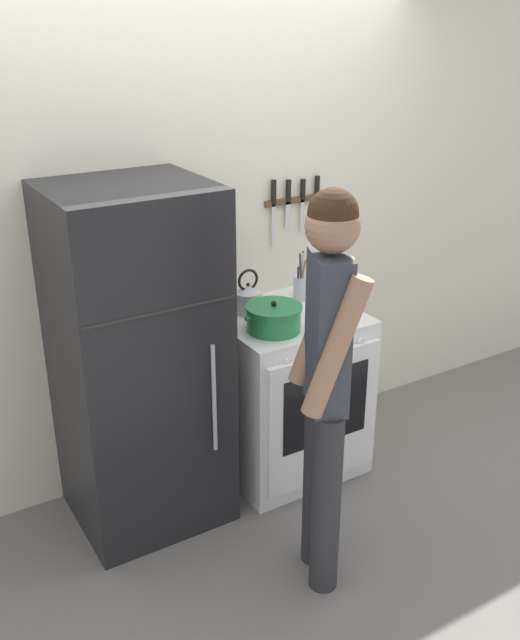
% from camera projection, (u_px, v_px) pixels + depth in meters
% --- Properties ---
extents(ground_plane, '(14.00, 14.00, 0.00)m').
position_uv_depth(ground_plane, '(211.00, 448.00, 4.22)').
color(ground_plane, slate).
extents(wall_back, '(10.00, 0.06, 2.55)m').
position_uv_depth(wall_back, '(202.00, 239.00, 3.74)').
color(wall_back, silver).
rests_on(wall_back, ground_plane).
extents(refrigerator, '(0.71, 0.68, 1.69)m').
position_uv_depth(refrigerator, '(139.00, 362.00, 3.37)').
color(refrigerator, black).
rests_on(refrigerator, ground_plane).
extents(stove_range, '(0.73, 0.71, 0.91)m').
position_uv_depth(stove_range, '(288.00, 391.00, 3.89)').
color(stove_range, white).
rests_on(stove_range, ground_plane).
extents(dutch_oven_pot, '(0.32, 0.28, 0.16)m').
position_uv_depth(dutch_oven_pot, '(274.00, 318.00, 3.52)').
color(dutch_oven_pot, '#237A42').
rests_on(dutch_oven_pot, stove_range).
extents(tea_kettle, '(0.19, 0.15, 0.24)m').
position_uv_depth(tea_kettle, '(248.00, 298.00, 3.74)').
color(tea_kettle, silver).
rests_on(tea_kettle, stove_range).
extents(utensil_jar, '(0.08, 0.08, 0.28)m').
position_uv_depth(utensil_jar, '(301.00, 286.00, 3.90)').
color(utensil_jar, '#B7BABF').
rests_on(utensil_jar, stove_range).
extents(person, '(0.38, 0.43, 1.78)m').
position_uv_depth(person, '(326.00, 374.00, 2.89)').
color(person, '#2D2D30').
rests_on(person, ground_plane).
extents(wall_knife_strip, '(0.38, 0.03, 0.37)m').
position_uv_depth(wall_knife_strip, '(295.00, 199.00, 3.91)').
color(wall_knife_strip, brown).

